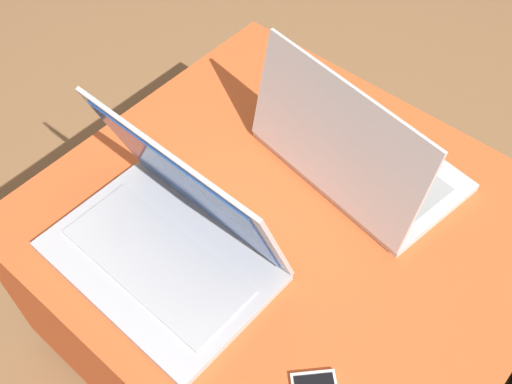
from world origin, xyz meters
name	(u,v)px	position (x,y,z in m)	size (l,w,h in m)	color
ground_plane	(281,331)	(0.00, 0.00, 0.00)	(14.00, 14.00, 0.00)	olive
ottoman	(285,283)	(0.00, 0.00, 0.23)	(0.84, 0.77, 0.45)	maroon
laptop_near	(169,236)	(-0.11, -0.18, 0.50)	(0.37, 0.25, 0.25)	#B7B7BC
laptop_far	(353,153)	(0.01, 0.16, 0.50)	(0.40, 0.28, 0.23)	silver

